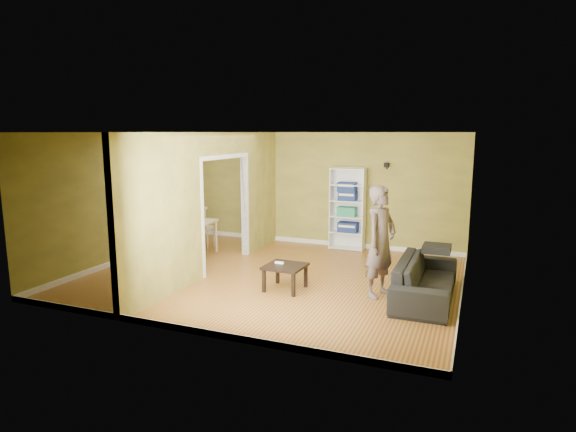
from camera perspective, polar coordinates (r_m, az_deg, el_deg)
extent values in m
plane|color=olive|center=(8.88, -1.69, -7.14)|extent=(6.50, 6.50, 0.00)
plane|color=white|center=(8.49, -1.78, 9.90)|extent=(6.50, 6.50, 0.00)
plane|color=#AEA340|center=(11.14, 3.92, 3.18)|extent=(6.50, 0.00, 6.50)
plane|color=#AEA340|center=(6.20, -11.93, -2.42)|extent=(6.50, 0.00, 6.50)
plane|color=#AEA340|center=(10.31, -18.55, 2.14)|extent=(0.00, 5.50, 5.50)
plane|color=#AEA340|center=(7.89, 20.46, -0.22)|extent=(0.00, 5.50, 5.50)
cube|color=black|center=(10.66, 11.60, 5.94)|extent=(0.10, 0.10, 0.10)
imported|color=black|center=(7.93, 16.04, -6.53)|extent=(2.16, 0.93, 0.82)
imported|color=slate|center=(7.72, 10.95, -1.90)|extent=(0.92, 0.83, 2.09)
cube|color=white|center=(10.91, 5.18, 0.97)|extent=(0.02, 0.34, 1.83)
cube|color=white|center=(10.73, 9.01, 0.73)|extent=(0.02, 0.34, 1.83)
cube|color=white|center=(10.96, 7.29, 0.97)|extent=(0.77, 0.02, 1.83)
cube|color=white|center=(10.99, 6.98, -3.75)|extent=(0.73, 0.34, 0.02)
cube|color=white|center=(10.91, 7.02, -1.93)|extent=(0.73, 0.34, 0.02)
cube|color=white|center=(10.84, 7.06, -0.08)|extent=(0.73, 0.34, 0.02)
cube|color=white|center=(10.79, 7.10, 1.79)|extent=(0.73, 0.34, 0.02)
cube|color=white|center=(10.74, 7.14, 3.68)|extent=(0.73, 0.34, 0.02)
cube|color=white|center=(10.71, 7.18, 5.58)|extent=(0.73, 0.34, 0.02)
cube|color=navy|center=(10.88, 7.14, -1.31)|extent=(0.44, 0.28, 0.22)
cube|color=#0D5F4A|center=(10.83, 7.01, 0.52)|extent=(0.41, 0.27, 0.21)
cube|color=navy|center=(10.77, 7.08, 2.37)|extent=(0.39, 0.26, 0.20)
cube|color=navy|center=(10.75, 7.02, 3.47)|extent=(0.40, 0.26, 0.20)
cube|color=black|center=(8.03, -0.34, -5.98)|extent=(0.63, 0.63, 0.04)
cube|color=black|center=(7.96, -2.84, -7.73)|extent=(0.05, 0.05, 0.38)
cube|color=black|center=(7.76, 0.74, -8.17)|extent=(0.05, 0.05, 0.38)
cube|color=black|center=(8.42, -1.34, -6.72)|extent=(0.05, 0.05, 0.38)
cube|color=black|center=(8.24, 2.07, -7.11)|extent=(0.05, 0.05, 0.38)
cube|color=white|center=(8.12, -1.03, -5.55)|extent=(0.15, 0.04, 0.03)
cube|color=#C6BB89|center=(10.58, -11.95, -0.62)|extent=(1.16, 0.78, 0.04)
cylinder|color=#C6BB89|center=(10.69, -15.27, -2.64)|extent=(0.05, 0.05, 0.69)
cylinder|color=#C6BB89|center=(10.09, -10.41, -3.19)|extent=(0.05, 0.05, 0.69)
cylinder|color=#C6BB89|center=(11.22, -13.19, -1.96)|extent=(0.05, 0.05, 0.69)
cylinder|color=#C6BB89|center=(10.66, -8.48, -2.44)|extent=(0.05, 0.05, 0.69)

